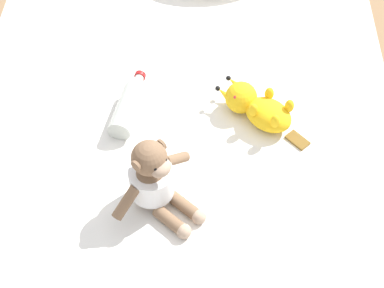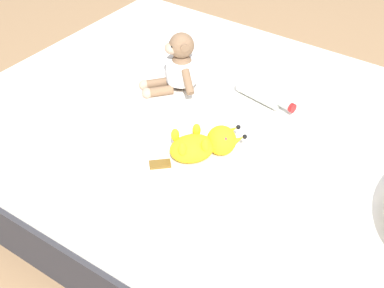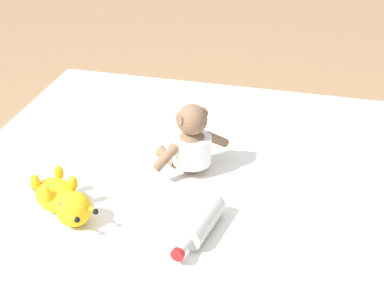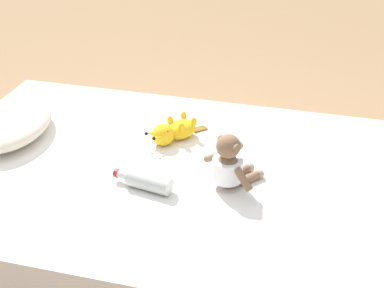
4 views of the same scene
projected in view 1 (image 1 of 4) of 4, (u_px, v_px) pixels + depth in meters
The scene contains 5 objects.
ground_plane at pixel (182, 187), 2.17m from camera, with size 16.00×16.00×0.00m, color #93704C.
bed at pixel (182, 154), 2.02m from camera, with size 1.39×2.04×0.41m.
plush_monkey at pixel (154, 180), 1.58m from camera, with size 0.25×0.26×0.24m.
plush_yellow_creature at pixel (257, 107), 1.81m from camera, with size 0.29×0.24×0.10m.
glass_bottle at pixel (128, 108), 1.82m from camera, with size 0.10×0.25×0.07m.
Camera 1 is at (0.08, -1.21, 1.81)m, focal length 55.26 mm.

